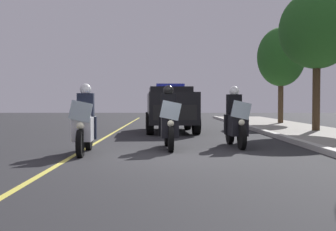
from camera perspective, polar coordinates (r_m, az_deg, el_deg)
The scene contains 9 objects.
ground_plane at distance 9.75m, azimuth 0.04°, elevation -5.57°, with size 80.00×80.00×0.00m, color #28282B.
curb_strip at distance 10.51m, azimuth 21.77°, elevation -4.75°, with size 48.00×0.24×0.15m, color #B7B5AD.
lane_stripe_center at distance 9.99m, azimuth -12.86°, elevation -5.42°, with size 48.00×0.12×0.01m, color #E0D14C.
police_motorcycle_lead_left at distance 10.33m, azimuth -11.36°, elevation -1.29°, with size 2.14×0.60×1.72m.
police_motorcycle_lead_right at distance 11.17m, azimuth 0.12°, elevation -1.03°, with size 2.14×0.60×1.72m.
police_motorcycle_trailing at distance 11.84m, azimuth 9.24°, elevation -0.89°, with size 2.14×0.60×1.72m.
police_suv at distance 17.66m, azimuth 0.34°, elevation 1.21°, with size 5.00×2.30×2.05m.
tree_far_back at distance 18.34m, azimuth 19.77°, elevation 10.99°, with size 3.06×3.06×5.74m.
tree_behind_suv at distance 24.18m, azimuth 15.26°, elevation 7.73°, with size 2.63×2.63×5.33m.
Camera 1 is at (9.67, -0.06, 1.26)m, focal length 44.41 mm.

